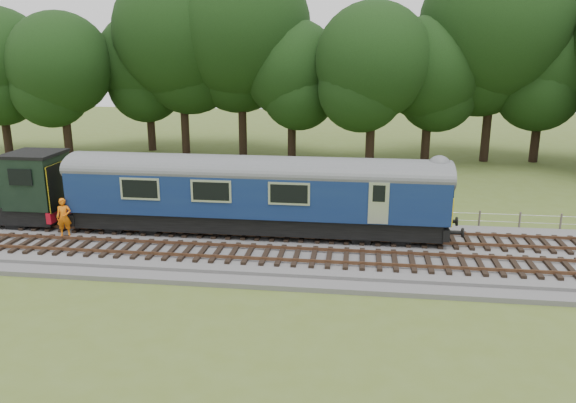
# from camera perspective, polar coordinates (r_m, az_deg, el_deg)

# --- Properties ---
(ground) EXTENTS (120.00, 120.00, 0.00)m
(ground) POSITION_cam_1_polar(r_m,az_deg,el_deg) (25.89, 7.51, -5.37)
(ground) COLOR #506124
(ground) RESTS_ON ground
(ballast) EXTENTS (70.00, 7.00, 0.35)m
(ballast) POSITION_cam_1_polar(r_m,az_deg,el_deg) (25.83, 7.52, -5.00)
(ballast) COLOR #4C4C4F
(ballast) RESTS_ON ground
(track_north) EXTENTS (67.20, 2.40, 0.21)m
(track_north) POSITION_cam_1_polar(r_m,az_deg,el_deg) (27.07, 7.55, -3.50)
(track_north) COLOR black
(track_north) RESTS_ON ballast
(track_south) EXTENTS (67.20, 2.40, 0.21)m
(track_south) POSITION_cam_1_polar(r_m,az_deg,el_deg) (24.25, 7.53, -5.79)
(track_south) COLOR black
(track_south) RESTS_ON ballast
(fence) EXTENTS (64.00, 0.12, 1.00)m
(fence) POSITION_cam_1_polar(r_m,az_deg,el_deg) (30.14, 7.53, -2.34)
(fence) COLOR #6B6054
(fence) RESTS_ON ground
(tree_line) EXTENTS (70.00, 8.00, 18.00)m
(tree_line) POSITION_cam_1_polar(r_m,az_deg,el_deg) (47.11, 7.58, 4.15)
(tree_line) COLOR black
(tree_line) RESTS_ON ground
(dmu_railcar) EXTENTS (18.05, 2.86, 3.88)m
(dmu_railcar) POSITION_cam_1_polar(r_m,az_deg,el_deg) (26.89, -3.31, 1.36)
(dmu_railcar) COLOR black
(dmu_railcar) RESTS_ON ground
(worker) EXTENTS (0.79, 0.64, 1.86)m
(worker) POSITION_cam_1_polar(r_m,az_deg,el_deg) (28.88, -21.81, -1.48)
(worker) COLOR orange
(worker) RESTS_ON ballast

